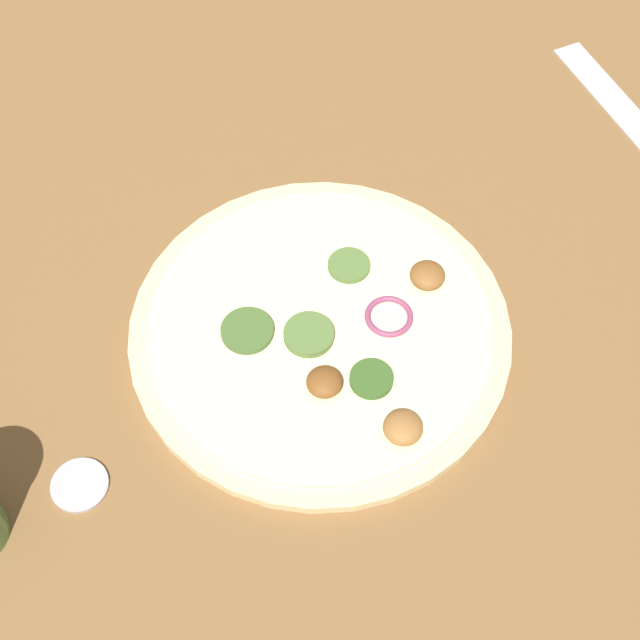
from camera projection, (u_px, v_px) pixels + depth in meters
The scene contains 3 objects.
ground_plane at pixel (320, 333), 0.76m from camera, with size 3.00×3.00×0.00m, color brown.
pizza at pixel (322, 329), 0.75m from camera, with size 0.32×0.32×0.03m.
loose_cap at pixel (79, 484), 0.68m from camera, with size 0.04×0.04×0.01m.
Camera 1 is at (-0.32, -0.24, 0.64)m, focal length 50.00 mm.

